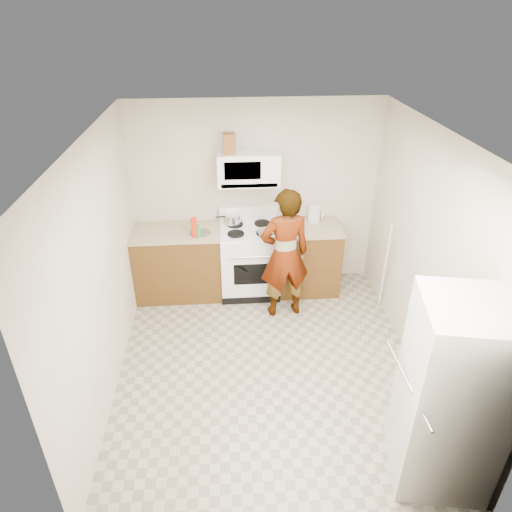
{
  "coord_description": "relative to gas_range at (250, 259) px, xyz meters",
  "views": [
    {
      "loc": [
        -0.42,
        -3.77,
        3.51
      ],
      "look_at": [
        -0.09,
        0.55,
        1.06
      ],
      "focal_mm": 32.0,
      "sensor_mm": 36.0,
      "label": 1
    }
  ],
  "objects": [
    {
      "name": "floor",
      "position": [
        0.1,
        -1.48,
        -0.49
      ],
      "size": [
        3.6,
        3.6,
        0.0
      ],
      "primitive_type": "plane",
      "color": "gray",
      "rests_on": "ground"
    },
    {
      "name": "back_wall",
      "position": [
        0.1,
        0.31,
        0.76
      ],
      "size": [
        3.2,
        0.02,
        2.5
      ],
      "primitive_type": "cube",
      "color": "beige",
      "rests_on": "floor"
    },
    {
      "name": "right_wall",
      "position": [
        1.69,
        -1.48,
        0.76
      ],
      "size": [
        0.02,
        3.6,
        2.5
      ],
      "primitive_type": "cube",
      "color": "beige",
      "rests_on": "floor"
    },
    {
      "name": "cabinet_left",
      "position": [
        -0.94,
        0.01,
        -0.04
      ],
      "size": [
        1.12,
        0.62,
        0.9
      ],
      "primitive_type": "cube",
      "color": "brown",
      "rests_on": "floor"
    },
    {
      "name": "counter_left",
      "position": [
        -0.94,
        0.01,
        0.43
      ],
      "size": [
        1.14,
        0.64,
        0.03
      ],
      "primitive_type": "cube",
      "color": "tan",
      "rests_on": "cabinet_left"
    },
    {
      "name": "cabinet_right",
      "position": [
        0.78,
        0.01,
        -0.04
      ],
      "size": [
        0.8,
        0.62,
        0.9
      ],
      "primitive_type": "cube",
      "color": "brown",
      "rests_on": "floor"
    },
    {
      "name": "counter_right",
      "position": [
        0.78,
        0.01,
        0.43
      ],
      "size": [
        0.82,
        0.64,
        0.03
      ],
      "primitive_type": "cube",
      "color": "tan",
      "rests_on": "cabinet_right"
    },
    {
      "name": "gas_range",
      "position": [
        0.0,
        0.0,
        0.0
      ],
      "size": [
        0.76,
        0.65,
        1.13
      ],
      "color": "white",
      "rests_on": "floor"
    },
    {
      "name": "microwave",
      "position": [
        0.0,
        0.13,
        1.21
      ],
      "size": [
        0.76,
        0.38,
        0.4
      ],
      "primitive_type": "cube",
      "color": "white",
      "rests_on": "back_wall"
    },
    {
      "name": "person",
      "position": [
        0.39,
        -0.54,
        0.35
      ],
      "size": [
        0.67,
        0.49,
        1.68
      ],
      "primitive_type": "imported",
      "rotation": [
        0.0,
        0.0,
        3.3
      ],
      "color": "tan",
      "rests_on": "floor"
    },
    {
      "name": "fridge",
      "position": [
        1.37,
        -2.86,
        0.36
      ],
      "size": [
        0.82,
        0.82,
        1.7
      ],
      "primitive_type": "cube",
      "rotation": [
        0.0,
        0.0,
        -0.2
      ],
      "color": "silver",
      "rests_on": "floor"
    },
    {
      "name": "kettle",
      "position": [
        0.87,
        0.17,
        0.55
      ],
      "size": [
        0.19,
        0.19,
        0.19
      ],
      "primitive_type": "cylinder",
      "rotation": [
        0.0,
        0.0,
        -0.21
      ],
      "color": "silver",
      "rests_on": "counter_right"
    },
    {
      "name": "jug",
      "position": [
        -0.22,
        0.09,
        1.53
      ],
      "size": [
        0.15,
        0.15,
        0.24
      ],
      "primitive_type": "cube",
      "rotation": [
        0.0,
        0.0,
        0.07
      ],
      "color": "brown",
      "rests_on": "microwave"
    },
    {
      "name": "saucepan",
      "position": [
        -0.2,
        0.15,
        0.52
      ],
      "size": [
        0.23,
        0.23,
        0.11
      ],
      "primitive_type": "cylinder",
      "rotation": [
        0.0,
        0.0,
        -0.16
      ],
      "color": "silver",
      "rests_on": "gas_range"
    },
    {
      "name": "tray",
      "position": [
        0.21,
        -0.13,
        0.47
      ],
      "size": [
        0.28,
        0.22,
        0.05
      ],
      "primitive_type": "cube",
      "rotation": [
        0.0,
        0.0,
        0.28
      ],
      "color": "white",
      "rests_on": "gas_range"
    },
    {
      "name": "bottle_spray",
      "position": [
        -0.69,
        -0.17,
        0.58
      ],
      "size": [
        0.09,
        0.09,
        0.25
      ],
      "primitive_type": "cylinder",
      "rotation": [
        0.0,
        0.0,
        0.18
      ],
      "color": "red",
      "rests_on": "counter_left"
    },
    {
      "name": "bottle_hot_sauce",
      "position": [
        -0.69,
        -0.06,
        0.54
      ],
      "size": [
        0.07,
        0.07,
        0.17
      ],
      "primitive_type": "cylinder",
      "rotation": [
        0.0,
        0.0,
        0.26
      ],
      "color": "orange",
      "rests_on": "counter_left"
    },
    {
      "name": "bottle_green_cap",
      "position": [
        -0.64,
        -0.19,
        0.53
      ],
      "size": [
        0.06,
        0.06,
        0.16
      ],
      "primitive_type": "cylinder",
      "rotation": [
        0.0,
        0.0,
        0.39
      ],
      "color": "green",
      "rests_on": "counter_left"
    },
    {
      "name": "pot_lid",
      "position": [
        -0.62,
        -0.08,
        0.46
      ],
      "size": [
        0.27,
        0.27,
        0.01
      ],
      "primitive_type": "cylinder",
      "rotation": [
        0.0,
        0.0,
        0.03
      ],
      "color": "silver",
      "rests_on": "counter_left"
    },
    {
      "name": "broom",
      "position": [
        1.62,
        -0.61,
        0.16
      ],
      "size": [
        0.13,
        0.27,
        1.27
      ],
      "primitive_type": "cylinder",
      "rotation": [
        0.14,
        -0.14,
        0.4
      ],
      "color": "silver",
      "rests_on": "floor"
    }
  ]
}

